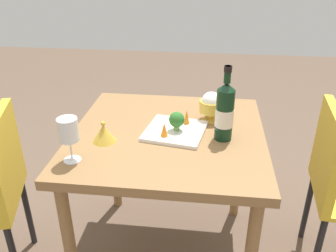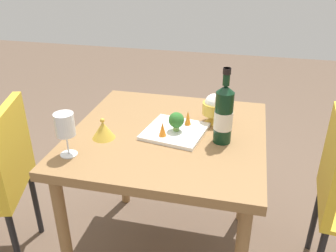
% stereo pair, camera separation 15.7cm
% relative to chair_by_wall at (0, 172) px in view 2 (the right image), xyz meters
% --- Properties ---
extents(ground_plane, '(8.00, 8.00, 0.00)m').
position_rel_chair_by_wall_xyz_m(ground_plane, '(0.19, -0.76, -0.53)').
color(ground_plane, brown).
extents(dining_table, '(0.85, 0.85, 0.73)m').
position_rel_chair_by_wall_xyz_m(dining_table, '(0.19, -0.76, 0.11)').
color(dining_table, olive).
rests_on(dining_table, ground_plane).
extents(chair_by_wall, '(0.50, 0.50, 0.85)m').
position_rel_chair_by_wall_xyz_m(chair_by_wall, '(0.00, 0.00, 0.00)').
color(chair_by_wall, gold).
rests_on(chair_by_wall, ground_plane).
extents(wine_bottle, '(0.08, 0.08, 0.32)m').
position_rel_chair_by_wall_xyz_m(wine_bottle, '(0.16, -1.00, 0.33)').
color(wine_bottle, black).
rests_on(wine_bottle, dining_table).
extents(wine_glass, '(0.08, 0.08, 0.18)m').
position_rel_chair_by_wall_xyz_m(wine_glass, '(-0.08, -0.42, 0.33)').
color(wine_glass, white).
rests_on(wine_glass, dining_table).
extents(rice_bowl, '(0.11, 0.11, 0.14)m').
position_rel_chair_by_wall_xyz_m(rice_bowl, '(0.34, -0.95, 0.28)').
color(rice_bowl, gold).
rests_on(rice_bowl, dining_table).
extents(rice_bowl_lid, '(0.10, 0.10, 0.09)m').
position_rel_chair_by_wall_xyz_m(rice_bowl_lid, '(0.08, -0.50, 0.24)').
color(rice_bowl_lid, gold).
rests_on(rice_bowl_lid, dining_table).
extents(serving_plate, '(0.29, 0.29, 0.02)m').
position_rel_chair_by_wall_xyz_m(serving_plate, '(0.19, -0.79, 0.21)').
color(serving_plate, white).
rests_on(serving_plate, dining_table).
extents(broccoli_floret, '(0.07, 0.07, 0.09)m').
position_rel_chair_by_wall_xyz_m(broccoli_floret, '(0.18, -0.80, 0.27)').
color(broccoli_floret, '#729E4C').
rests_on(broccoli_floret, serving_plate).
extents(carrot_garnish_left, '(0.03, 0.03, 0.06)m').
position_rel_chair_by_wall_xyz_m(carrot_garnish_left, '(0.12, -0.75, 0.25)').
color(carrot_garnish_left, orange).
rests_on(carrot_garnish_left, serving_plate).
extents(carrot_garnish_right, '(0.03, 0.03, 0.07)m').
position_rel_chair_by_wall_xyz_m(carrot_garnish_right, '(0.25, -0.84, 0.25)').
color(carrot_garnish_right, orange).
rests_on(carrot_garnish_right, serving_plate).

